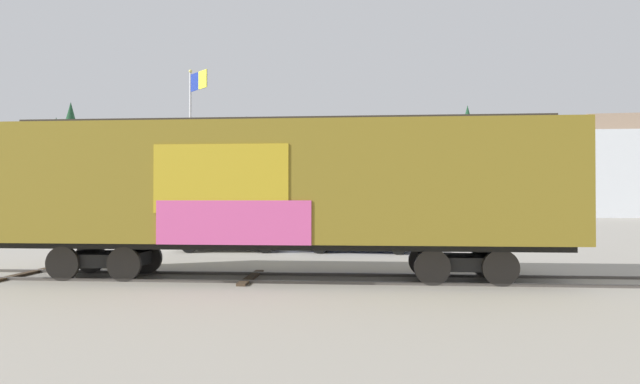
# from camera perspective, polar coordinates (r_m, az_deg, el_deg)

# --- Properties ---
(ground_plane) EXTENTS (260.00, 260.00, 0.00)m
(ground_plane) POSITION_cam_1_polar(r_m,az_deg,el_deg) (14.16, -0.89, -9.69)
(ground_plane) COLOR gray
(track) EXTENTS (60.00, 2.51, 0.08)m
(track) POSITION_cam_1_polar(r_m,az_deg,el_deg) (14.19, -2.52, -9.50)
(track) COLOR #4C4742
(track) RESTS_ON ground_plane
(freight_car) EXTENTS (15.48, 2.87, 4.43)m
(freight_car) POSITION_cam_1_polar(r_m,az_deg,el_deg) (14.09, -4.59, 0.66)
(freight_car) COLOR olive
(freight_car) RESTS_ON ground_plane
(flagpole) EXTENTS (1.29, 1.20, 8.84)m
(flagpole) POSITION_cam_1_polar(r_m,az_deg,el_deg) (27.10, -13.85, 6.90)
(flagpole) COLOR silver
(flagpole) RESTS_ON ground_plane
(hillside) EXTENTS (117.57, 42.72, 14.82)m
(hillside) POSITION_cam_1_polar(r_m,az_deg,el_deg) (80.89, 3.47, 1.30)
(hillside) COLOR silver
(hillside) RESTS_ON ground_plane
(parked_car_silver) EXTENTS (4.62, 2.07, 1.74)m
(parked_car_silver) POSITION_cam_1_polar(r_m,az_deg,el_deg) (21.93, -9.87, -4.17)
(parked_car_silver) COLOR #B7BABF
(parked_car_silver) RESTS_ON ground_plane
(parked_car_blue) EXTENTS (4.68, 2.10, 1.73)m
(parked_car_blue) POSITION_cam_1_polar(r_m,az_deg,el_deg) (21.25, 4.33, -4.30)
(parked_car_blue) COLOR navy
(parked_car_blue) RESTS_ON ground_plane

